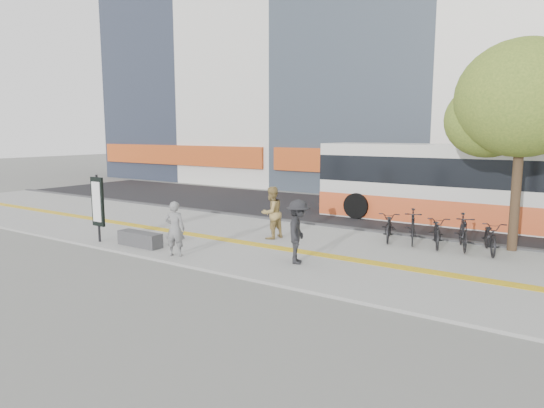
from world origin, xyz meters
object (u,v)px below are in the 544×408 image
Objects in this scene: bench at (140,239)px; pedestrian_tan at (272,213)px; signboard at (98,203)px; pedestrian_dark at (298,232)px; bus at (467,187)px; street_tree at (523,102)px; seated_woman at (175,229)px.

pedestrian_tan is (2.82, 3.22, 0.65)m from bench.
signboard is 6.89m from pedestrian_dark.
bench is 0.73× the size of signboard.
bus is at bearing 47.31° from signboard.
signboard is at bearing -150.93° from street_tree.
pedestrian_tan is at bearing 22.95° from pedestrian_dark.
street_tree is 8.30m from pedestrian_tan.
pedestrian_tan is at bearing -129.87° from seated_woman.
street_tree is at bearing 29.07° from signboard.
signboard is at bearing -39.82° from pedestrian_tan.
bench is at bearing 77.65° from pedestrian_dark.
pedestrian_tan reaches higher than bench.
signboard reaches higher than pedestrian_tan.
bus is 6.62× the size of pedestrian_tan.
street_tree is at bearing -67.02° from pedestrian_dark.
seated_woman is at bearing 0.93° from signboard.
seated_woman is 0.91× the size of pedestrian_dark.
street_tree is 0.54× the size of bus.
pedestrian_tan is (1.02, 3.47, 0.08)m from seated_woman.
bench is 4.33m from pedestrian_tan.
bench is 12.40m from bus.
signboard reaches higher than pedestrian_dark.
bus is at bearing 51.82° from bench.
bus is (9.23, 10.01, 0.15)m from signboard.
street_tree is 3.60× the size of pedestrian_tan.
street_tree is 5.21m from bus.
signboard is at bearing 77.47° from pedestrian_dark.
seated_woman is 0.91× the size of pedestrian_tan.
pedestrian_tan reaches higher than pedestrian_dark.
bus is at bearing 120.32° from street_tree.
pedestrian_dark is (5.14, 1.05, 0.65)m from bench.
signboard is at bearing -132.69° from bus.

